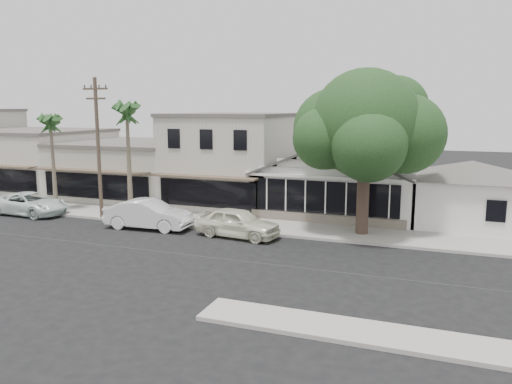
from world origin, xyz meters
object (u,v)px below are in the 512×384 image
at_px(car_0, 238,223).
at_px(shade_tree, 365,127).
at_px(utility_pole, 98,145).
at_px(car_1, 148,214).
at_px(car_2, 30,204).

bearing_deg(car_0, shade_tree, -58.32).
height_order(utility_pole, car_0, utility_pole).
bearing_deg(car_1, shade_tree, -79.21).
bearing_deg(car_2, car_1, -91.09).
bearing_deg(car_1, car_0, -92.76).
distance_m(utility_pole, car_0, 10.86).
height_order(car_1, shade_tree, shade_tree).
bearing_deg(shade_tree, utility_pole, -173.65).
bearing_deg(car_0, car_2, 94.67).
bearing_deg(shade_tree, car_0, -154.99).
distance_m(utility_pole, car_2, 6.75).
relative_size(car_1, shade_tree, 0.57).
bearing_deg(car_1, car_2, 83.37).
distance_m(car_1, car_2, 9.70).
xyz_separation_m(utility_pole, car_1, (4.31, -1.19, -3.93)).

